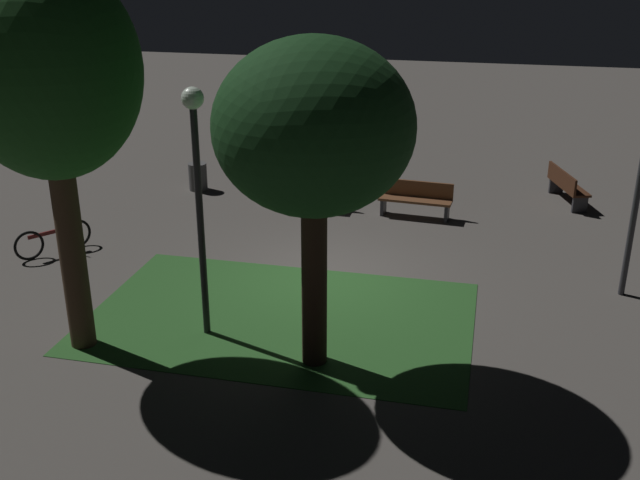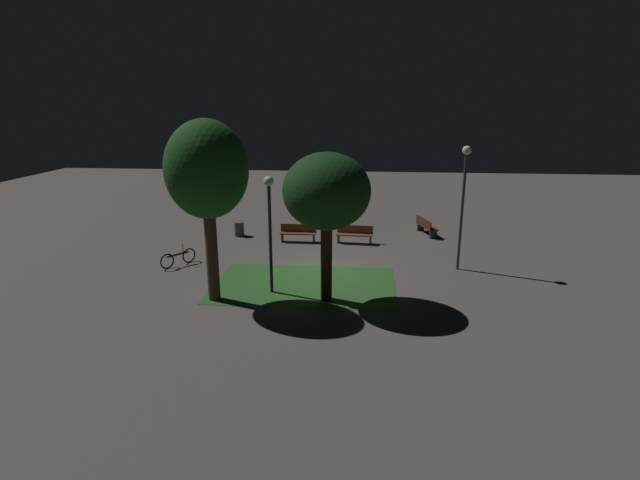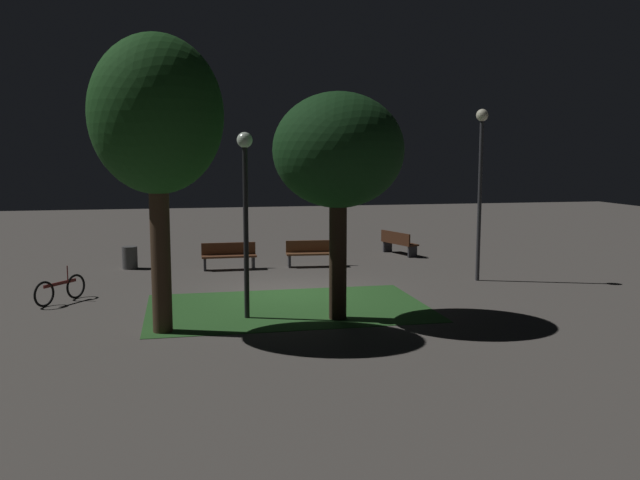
{
  "view_description": "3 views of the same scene",
  "coord_description": "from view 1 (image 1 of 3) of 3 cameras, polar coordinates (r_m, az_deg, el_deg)",
  "views": [
    {
      "loc": [
        -3.09,
        13.69,
        6.44
      ],
      "look_at": [
        -0.21,
        1.25,
        1.32
      ],
      "focal_mm": 42.1,
      "sensor_mm": 36.0,
      "label": 1
    },
    {
      "loc": [
        -1.85,
        19.4,
        6.81
      ],
      "look_at": [
        -0.12,
        0.7,
        1.47
      ],
      "focal_mm": 27.33,
      "sensor_mm": 36.0,
      "label": 2
    },
    {
      "loc": [
        2.95,
        18.22,
        3.85
      ],
      "look_at": [
        -0.69,
        0.72,
        1.53
      ],
      "focal_mm": 37.72,
      "sensor_mm": 36.0,
      "label": 3
    }
  ],
  "objects": [
    {
      "name": "tree_left_canopy",
      "position": [
        11.01,
        -0.48,
        8.34
      ],
      "size": [
        2.99,
        2.99,
        5.23
      ],
      "color": "#2D2116",
      "rests_on": "ground"
    },
    {
      "name": "ground_plane",
      "position": [
        15.44,
        0.3,
        -2.79
      ],
      "size": [
        60.0,
        60.0,
        0.0
      ],
      "primitive_type": "plane",
      "color": "#56514C"
    },
    {
      "name": "bicycle",
      "position": [
        17.44,
        -19.6,
        0.08
      ],
      "size": [
        1.07,
        1.45,
        0.93
      ],
      "color": "black",
      "rests_on": "ground"
    },
    {
      "name": "grass_lawn",
      "position": [
        13.85,
        -3.01,
        -5.87
      ],
      "size": [
        6.95,
        4.47,
        0.01
      ],
      "primitive_type": "cube",
      "color": "#2D6028",
      "rests_on": "ground"
    },
    {
      "name": "bench_by_lamp",
      "position": [
        20.68,
        18.2,
        4.0
      ],
      "size": [
        1.0,
        1.86,
        0.88
      ],
      "color": "#422314",
      "rests_on": "ground"
    },
    {
      "name": "bench_corner",
      "position": [
        18.79,
        7.3,
        3.19
      ],
      "size": [
        1.83,
        0.62,
        0.88
      ],
      "color": "brown",
      "rests_on": "ground"
    },
    {
      "name": "tree_right_canopy",
      "position": [
        12.11,
        -19.96,
        11.75
      ],
      "size": [
        2.8,
        2.8,
        6.31
      ],
      "color": "#423021",
      "rests_on": "ground"
    },
    {
      "name": "trash_bin",
      "position": [
        20.99,
        -9.27,
        4.78
      ],
      "size": [
        0.5,
        0.5,
        0.75
      ],
      "primitive_type": "cylinder",
      "color": "#4C4C4C",
      "rests_on": "ground"
    },
    {
      "name": "lamp_post_near_wall",
      "position": [
        12.34,
        -9.32,
        5.18
      ],
      "size": [
        0.36,
        0.36,
        4.33
      ],
      "color": "black",
      "rests_on": "ground"
    },
    {
      "name": "bench_front_left",
      "position": [
        19.25,
        -1.15,
        3.83
      ],
      "size": [
        1.8,
        0.48,
        0.88
      ],
      "color": "brown",
      "rests_on": "ground"
    }
  ]
}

